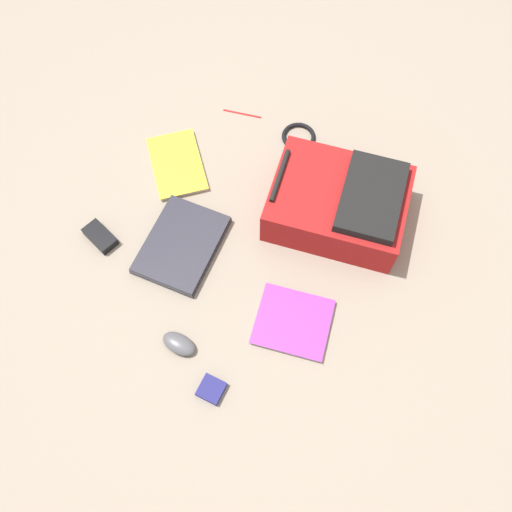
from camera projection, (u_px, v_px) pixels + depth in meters
ground_plane at (249, 246)px, 1.81m from camera, size 3.35×3.35×0.00m
backpack at (340, 203)px, 1.78m from camera, size 0.45×0.51×0.18m
laptop at (182, 245)px, 1.79m from camera, size 0.34×0.28×0.03m
book_comic at (177, 164)px, 1.94m from camera, size 0.30×0.31×0.02m
book_manual at (293, 322)px, 1.69m from camera, size 0.27×0.28×0.02m
computer_mouse at (179, 344)px, 1.65m from camera, size 0.07×0.11×0.03m
cable_coil at (299, 137)px, 1.99m from camera, size 0.12×0.12×0.02m
power_brick at (100, 237)px, 1.81m from camera, size 0.08×0.12×0.03m
pen_black at (242, 113)px, 2.04m from camera, size 0.06×0.14×0.01m
earbud_pouch at (211, 389)px, 1.60m from camera, size 0.08×0.08×0.02m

